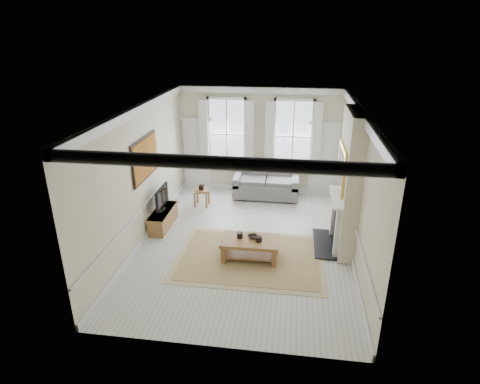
# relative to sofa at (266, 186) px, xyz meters

# --- Properties ---
(floor) EXTENTS (7.20, 7.20, 0.00)m
(floor) POSITION_rel_sofa_xyz_m (-0.28, -3.11, -0.37)
(floor) COLOR #B7B5AD
(floor) RESTS_ON ground
(ceiling) EXTENTS (7.20, 7.20, 0.00)m
(ceiling) POSITION_rel_sofa_xyz_m (-0.28, -3.11, 3.03)
(ceiling) COLOR white
(ceiling) RESTS_ON back_wall
(back_wall) EXTENTS (5.20, 0.00, 5.20)m
(back_wall) POSITION_rel_sofa_xyz_m (-0.28, 0.49, 1.33)
(back_wall) COLOR beige
(back_wall) RESTS_ON floor
(left_wall) EXTENTS (0.00, 7.20, 7.20)m
(left_wall) POSITION_rel_sofa_xyz_m (-2.88, -3.11, 1.33)
(left_wall) COLOR beige
(left_wall) RESTS_ON floor
(right_wall) EXTENTS (0.00, 7.20, 7.20)m
(right_wall) POSITION_rel_sofa_xyz_m (2.32, -3.11, 1.33)
(right_wall) COLOR beige
(right_wall) RESTS_ON floor
(window_left) EXTENTS (1.26, 0.20, 2.20)m
(window_left) POSITION_rel_sofa_xyz_m (-1.33, 0.44, 1.53)
(window_left) COLOR #B2BCC6
(window_left) RESTS_ON back_wall
(window_right) EXTENTS (1.26, 0.20, 2.20)m
(window_right) POSITION_rel_sofa_xyz_m (0.77, 0.44, 1.53)
(window_right) COLOR #B2BCC6
(window_right) RESTS_ON back_wall
(door_left) EXTENTS (0.90, 0.08, 2.30)m
(door_left) POSITION_rel_sofa_xyz_m (-2.33, 0.45, 0.78)
(door_left) COLOR silver
(door_left) RESTS_ON floor
(door_right) EXTENTS (0.90, 0.08, 2.30)m
(door_right) POSITION_rel_sofa_xyz_m (1.77, 0.45, 0.78)
(door_right) COLOR silver
(door_right) RESTS_ON floor
(painting) EXTENTS (0.05, 1.66, 1.06)m
(painting) POSITION_rel_sofa_xyz_m (-2.84, -2.81, 1.68)
(painting) COLOR #AF751E
(painting) RESTS_ON left_wall
(chimney_breast) EXTENTS (0.35, 1.70, 3.38)m
(chimney_breast) POSITION_rel_sofa_xyz_m (2.14, -2.91, 1.33)
(chimney_breast) COLOR beige
(chimney_breast) RESTS_ON floor
(hearth) EXTENTS (0.55, 1.50, 0.05)m
(hearth) POSITION_rel_sofa_xyz_m (1.72, -2.91, -0.35)
(hearth) COLOR black
(hearth) RESTS_ON floor
(fireplace) EXTENTS (0.21, 1.45, 1.33)m
(fireplace) POSITION_rel_sofa_xyz_m (1.92, -2.91, 0.36)
(fireplace) COLOR silver
(fireplace) RESTS_ON floor
(mirror) EXTENTS (0.06, 1.26, 1.06)m
(mirror) POSITION_rel_sofa_xyz_m (1.93, -2.91, 1.68)
(mirror) COLOR gold
(mirror) RESTS_ON chimney_breast
(sofa) EXTENTS (2.03, 0.99, 0.90)m
(sofa) POSITION_rel_sofa_xyz_m (0.00, 0.00, 0.00)
(sofa) COLOR slate
(sofa) RESTS_ON floor
(side_table) EXTENTS (0.54, 0.54, 0.53)m
(side_table) POSITION_rel_sofa_xyz_m (-1.88, -0.99, 0.05)
(side_table) COLOR olive
(side_table) RESTS_ON floor
(rug) EXTENTS (3.50, 2.60, 0.02)m
(rug) POSITION_rel_sofa_xyz_m (-0.08, -3.79, -0.36)
(rug) COLOR #9A7A4F
(rug) RESTS_ON floor
(coffee_table) EXTENTS (1.34, 0.79, 0.50)m
(coffee_table) POSITION_rel_sofa_xyz_m (-0.08, -3.79, 0.05)
(coffee_table) COLOR olive
(coffee_table) RESTS_ON rug
(ceramic_pot_a) EXTENTS (0.14, 0.14, 0.14)m
(ceramic_pot_a) POSITION_rel_sofa_xyz_m (-0.33, -3.74, 0.20)
(ceramic_pot_a) COLOR black
(ceramic_pot_a) RESTS_ON coffee_table
(ceramic_pot_b) EXTENTS (0.15, 0.15, 0.11)m
(ceramic_pot_b) POSITION_rel_sofa_xyz_m (0.12, -3.84, 0.18)
(ceramic_pot_b) COLOR black
(ceramic_pot_b) RESTS_ON coffee_table
(bowl) EXTENTS (0.30, 0.30, 0.06)m
(bowl) POSITION_rel_sofa_xyz_m (-0.03, -3.69, 0.16)
(bowl) COLOR black
(bowl) RESTS_ON coffee_table
(tv_stand) EXTENTS (0.43, 1.34, 0.48)m
(tv_stand) POSITION_rel_sofa_xyz_m (-2.62, -2.49, -0.13)
(tv_stand) COLOR olive
(tv_stand) RESTS_ON floor
(tv) EXTENTS (0.08, 0.90, 0.68)m
(tv) POSITION_rel_sofa_xyz_m (-2.60, -2.49, 0.50)
(tv) COLOR black
(tv) RESTS_ON tv_stand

